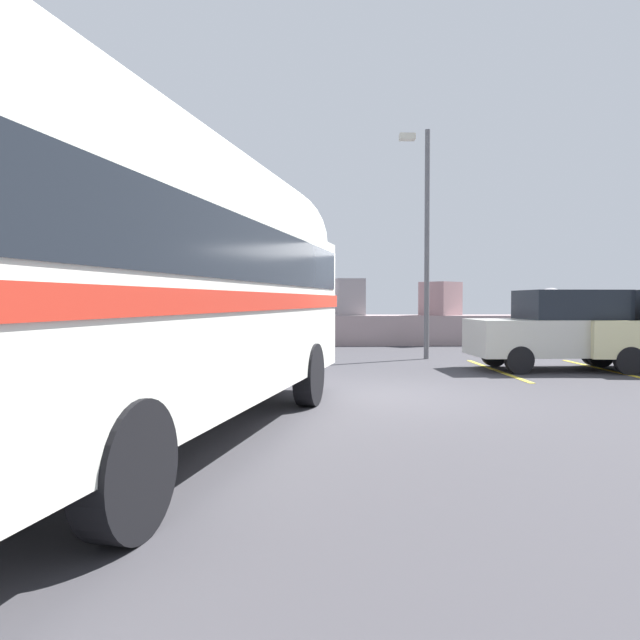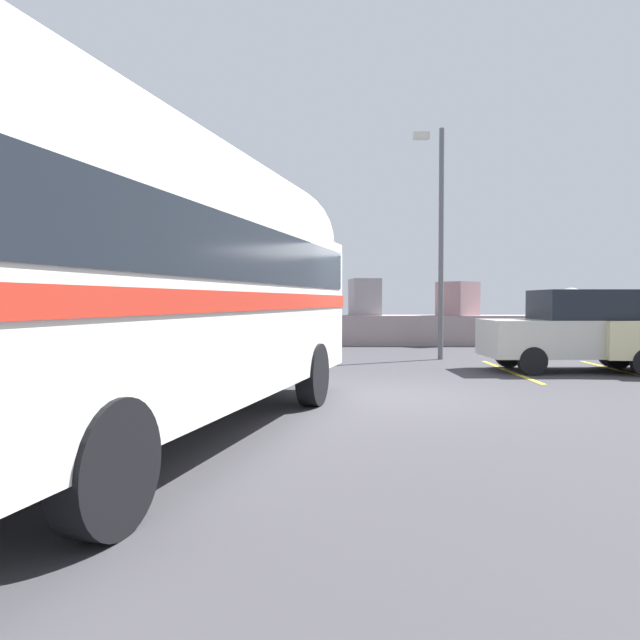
# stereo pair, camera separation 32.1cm
# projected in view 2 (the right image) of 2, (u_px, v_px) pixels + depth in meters

# --- Properties ---
(ground) EXTENTS (32.00, 26.00, 0.02)m
(ground) POSITION_uv_depth(u_px,v_px,m) (382.00, 396.00, 10.02)
(ground) COLOR #3A393E
(breakwater) EXTENTS (31.36, 1.87, 2.47)m
(breakwater) POSITION_uv_depth(u_px,v_px,m) (364.00, 326.00, 21.77)
(breakwater) COLOR gray
(breakwater) RESTS_ON ground
(vintage_coach) EXTENTS (4.45, 8.91, 3.70)m
(vintage_coach) POSITION_uv_depth(u_px,v_px,m) (159.00, 264.00, 6.75)
(vintage_coach) COLOR black
(vintage_coach) RESTS_ON ground
(parked_car_nearest) EXTENTS (4.16, 1.85, 1.86)m
(parked_car_nearest) POSITION_uv_depth(u_px,v_px,m) (578.00, 330.00, 13.51)
(parked_car_nearest) COLOR black
(parked_car_nearest) RESTS_ON ground
(lamp_post) EXTENTS (0.79, 0.56, 6.33)m
(lamp_post) POSITION_uv_depth(u_px,v_px,m) (438.00, 230.00, 16.15)
(lamp_post) COLOR #5B5B60
(lamp_post) RESTS_ON ground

